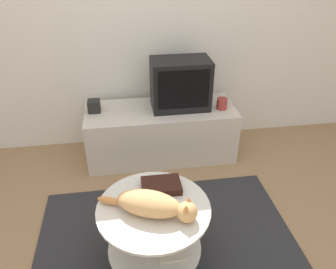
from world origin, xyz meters
name	(u,v)px	position (x,y,z in m)	size (l,w,h in m)	color
ground_plane	(170,260)	(0.00, 0.00, 0.00)	(12.00, 12.00, 0.00)	#93704C
wall_back	(143,9)	(0.00, 1.60, 1.30)	(8.00, 0.05, 2.60)	silver
rug	(170,259)	(0.00, 0.00, 0.01)	(1.79, 1.51, 0.02)	#28282B
tv_stand	(161,132)	(0.10, 1.24, 0.25)	(1.37, 0.54, 0.50)	beige
tv	(180,84)	(0.29, 1.26, 0.72)	(0.52, 0.32, 0.45)	black
speaker	(94,106)	(-0.49, 1.28, 0.55)	(0.11, 0.11, 0.11)	black
mug	(222,104)	(0.65, 1.17, 0.55)	(0.10, 0.10, 0.10)	#99332D
coffee_table	(154,228)	(-0.10, 0.01, 0.31)	(0.68, 0.68, 0.46)	#B2B2B7
dvd_box	(161,186)	(-0.03, 0.17, 0.51)	(0.25, 0.17, 0.05)	black
cat	(153,205)	(-0.10, -0.04, 0.55)	(0.57, 0.31, 0.14)	tan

